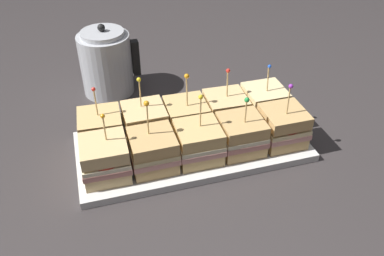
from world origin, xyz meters
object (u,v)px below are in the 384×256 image
Objects in this scene: sandwich_front_left at (153,151)px; sandwich_back_right at (226,110)px; sandwich_back_far_left at (101,131)px; sandwich_back_center at (186,118)px; serving_platter at (192,146)px; sandwich_back_far_right at (264,104)px; sandwich_front_far_right at (283,127)px; sandwich_front_far_left at (105,159)px; sandwich_front_center at (198,143)px; sandwich_front_right at (241,135)px; kettle_steel at (107,63)px; sandwich_back_left at (145,124)px.

sandwich_front_left is 0.22m from sandwich_back_right.
sandwich_back_far_left is 0.96× the size of sandwich_back_center.
sandwich_front_left is 0.14m from sandwich_back_center.
sandwich_back_far_right reaches higher than serving_platter.
sandwich_front_left reaches higher than sandwich_back_right.
sandwich_front_far_left is at bearing -179.95° from sandwich_front_far_right.
serving_platter is 0.21m from sandwich_back_far_right.
serving_platter is 3.32× the size of sandwich_front_center.
sandwich_back_right is at bearing 1.51° from sandwich_back_center.
sandwich_back_center reaches higher than serving_platter.
sandwich_front_left is 0.20m from sandwich_front_right.
serving_platter is at bearing -64.92° from kettle_steel.
sandwich_front_far_left is at bearing -135.73° from sandwich_back_left.
sandwich_front_left is 0.30m from sandwich_front_far_right.
sandwich_back_center is (0.20, -0.00, -0.00)m from sandwich_back_far_left.
kettle_steel is at bearing 132.69° from sandwich_back_right.
sandwich_front_far_left is at bearing -179.64° from sandwich_front_left.
sandwich_front_right is at bearing 0.10° from sandwich_front_far_left.
serving_platter is at bearing -152.72° from sandwich_back_right.
sandwich_front_center is at bearing -68.06° from kettle_steel.
sandwich_front_right is 0.10m from sandwich_back_right.
kettle_steel is at bearing 97.70° from sandwich_front_left.
sandwich_front_far_right is at bearing -0.06° from sandwich_front_left.
sandwich_front_center reaches higher than sandwich_front_far_left.
sandwich_back_far_right is (-0.00, 0.10, -0.00)m from sandwich_front_far_right.
sandwich_front_center is 0.79× the size of kettle_steel.
serving_platter is at bearing 153.42° from sandwich_front_right.
sandwich_front_far_left reaches higher than sandwich_front_right.
sandwich_back_far_left is (-0.20, 0.05, 0.05)m from serving_platter.
sandwich_front_left is 0.81× the size of kettle_steel.
sandwich_front_far_right reaches higher than sandwich_back_right.
sandwich_back_right is (0.20, 0.10, -0.00)m from sandwich_front_left.
sandwich_front_right is 0.88× the size of sandwich_back_center.
sandwich_front_far_right is 0.22m from sandwich_back_center.
sandwich_back_left is at bearing 179.49° from sandwich_back_center.
sandwich_front_far_left is at bearing -166.06° from sandwich_back_far_right.
sandwich_back_far_right is (0.40, -0.00, -0.00)m from sandwich_back_far_left.
sandwich_front_far_left is 0.94× the size of sandwich_front_center.
sandwich_front_left is at bearing -45.57° from sandwich_back_far_left.
sandwich_front_left is 0.10m from sandwich_front_center.
sandwich_back_left is 0.20m from sandwich_back_right.
sandwich_front_left reaches higher than sandwich_back_center.
sandwich_back_left is (0.10, -0.00, 0.00)m from sandwich_back_far_left.
serving_platter is 3.54× the size of sandwich_front_far_left.
sandwich_back_left is at bearing 179.95° from sandwich_back_far_right.
sandwich_back_right is at bearing 0.52° from sandwich_back_left.
sandwich_front_left reaches higher than sandwich_front_far_right.
sandwich_back_right is (0.30, 0.00, -0.00)m from sandwich_back_far_left.
serving_platter is at bearing -26.67° from sandwich_back_left.
sandwich_back_right is (-0.10, 0.10, -0.00)m from sandwich_front_far_right.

